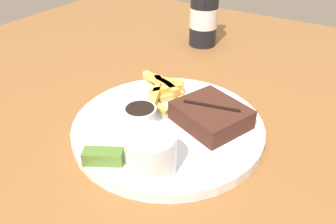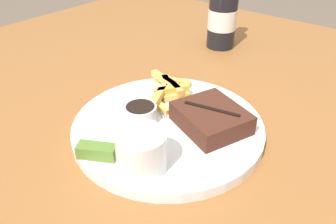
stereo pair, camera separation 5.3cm
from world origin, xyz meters
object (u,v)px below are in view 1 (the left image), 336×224
at_px(fork_utensil, 150,97).
at_px(beer_bottle, 204,16).
at_px(coleslaw_cup, 151,151).
at_px(steak_portion, 211,115).
at_px(dinner_plate, 168,126).
at_px(dipping_sauce_cup, 140,115).
at_px(pickle_spear, 103,157).

relative_size(fork_utensil, beer_bottle, 0.55).
bearing_deg(coleslaw_cup, steak_portion, 81.57).
height_order(dinner_plate, dipping_sauce_cup, dipping_sauce_cup).
bearing_deg(dinner_plate, beer_bottle, 108.69).
distance_m(steak_portion, beer_bottle, 0.39).
height_order(coleslaw_cup, fork_utensil, coleslaw_cup).
xyz_separation_m(dipping_sauce_cup, pickle_spear, (0.01, -0.10, -0.01)).
xyz_separation_m(steak_portion, beer_bottle, (-0.19, 0.34, 0.04)).
distance_m(steak_portion, pickle_spear, 0.19).
bearing_deg(pickle_spear, steak_portion, 62.48).
xyz_separation_m(dinner_plate, steak_portion, (0.06, 0.03, 0.03)).
bearing_deg(beer_bottle, dipping_sauce_cup, -77.38).
distance_m(dipping_sauce_cup, fork_utensil, 0.08).
bearing_deg(steak_portion, coleslaw_cup, -98.43).
distance_m(dinner_plate, fork_utensil, 0.08).
xyz_separation_m(coleslaw_cup, fork_utensil, (-0.11, 0.15, -0.03)).
bearing_deg(pickle_spear, fork_utensil, 103.79).
bearing_deg(fork_utensil, dipping_sauce_cup, -31.89).
xyz_separation_m(dinner_plate, beer_bottle, (-0.13, 0.37, 0.07)).
height_order(steak_portion, pickle_spear, steak_portion).
relative_size(dinner_plate, dipping_sauce_cup, 5.88).
bearing_deg(steak_portion, fork_utensil, 174.20).
relative_size(dinner_plate, coleslaw_cup, 4.59).
distance_m(coleslaw_cup, fork_utensil, 0.19).
xyz_separation_m(pickle_spear, beer_bottle, (-0.10, 0.50, 0.05)).
bearing_deg(dinner_plate, pickle_spear, -100.94).
bearing_deg(steak_portion, beer_bottle, 118.88).
bearing_deg(coleslaw_cup, dipping_sauce_cup, 133.74).
relative_size(coleslaw_cup, beer_bottle, 0.32).
distance_m(dinner_plate, dipping_sauce_cup, 0.05).
bearing_deg(coleslaw_cup, beer_bottle, 109.11).
xyz_separation_m(dinner_plate, dipping_sauce_cup, (-0.04, -0.03, 0.03)).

